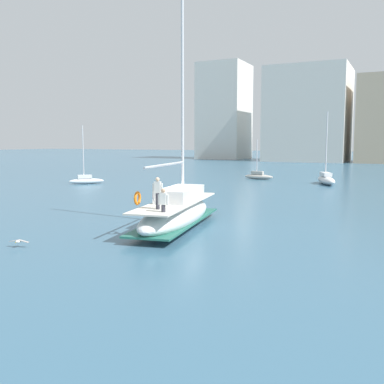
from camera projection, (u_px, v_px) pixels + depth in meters
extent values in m
plane|color=#38607A|center=(180.00, 225.00, 25.07)|extent=(400.00, 400.00, 0.00)
ellipsoid|color=silver|center=(176.00, 215.00, 24.18)|extent=(3.96, 9.87, 1.40)
cube|color=#236656|center=(176.00, 221.00, 24.21)|extent=(3.95, 9.68, 0.10)
cube|color=beige|center=(176.00, 202.00, 24.09)|extent=(3.69, 9.36, 0.08)
cube|color=silver|center=(180.00, 194.00, 24.73)|extent=(2.37, 4.54, 0.70)
cylinder|color=silver|center=(183.00, 100.00, 24.58)|extent=(0.16, 0.16, 11.25)
cylinder|color=#B7B7BC|center=(166.00, 165.00, 22.24)|extent=(1.08, 5.70, 0.12)
cylinder|color=silver|center=(198.00, 185.00, 28.24)|extent=(0.90, 0.21, 0.06)
torus|color=orange|center=(137.00, 198.00, 21.84)|extent=(0.25, 0.71, 0.70)
cylinder|color=#33333D|center=(158.00, 201.00, 21.29)|extent=(0.20, 0.20, 0.80)
cube|color=white|center=(158.00, 187.00, 21.21)|extent=(0.35, 0.25, 0.56)
sphere|color=beige|center=(158.00, 179.00, 21.17)|extent=(0.20, 0.20, 0.20)
cylinder|color=white|center=(153.00, 188.00, 21.28)|extent=(0.09, 0.09, 0.50)
cylinder|color=white|center=(162.00, 188.00, 21.16)|extent=(0.09, 0.09, 0.50)
cylinder|color=#33333D|center=(163.00, 208.00, 20.48)|extent=(0.20, 0.20, 0.35)
cube|color=white|center=(163.00, 199.00, 20.43)|extent=(0.35, 0.25, 0.56)
sphere|color=tan|center=(163.00, 190.00, 20.38)|extent=(0.20, 0.20, 0.20)
cylinder|color=white|center=(159.00, 200.00, 20.49)|extent=(0.09, 0.09, 0.50)
cylinder|color=white|center=(168.00, 200.00, 20.37)|extent=(0.09, 0.09, 0.50)
torus|color=silver|center=(159.00, 196.00, 21.50)|extent=(0.76, 0.19, 0.76)
ellipsoid|color=silver|center=(326.00, 180.00, 48.88)|extent=(3.42, 5.71, 0.91)
cube|color=silver|center=(326.00, 174.00, 49.08)|extent=(1.67, 2.41, 0.40)
cylinder|color=silver|center=(326.00, 144.00, 48.83)|extent=(0.14, 0.14, 7.18)
ellipsoid|color=#B7B2A8|center=(259.00, 177.00, 55.47)|extent=(3.87, 1.17, 0.62)
cube|color=#B7B2A8|center=(257.00, 173.00, 55.50)|extent=(1.57, 0.69, 0.40)
cylinder|color=silver|center=(257.00, 157.00, 55.32)|extent=(0.11, 0.11, 4.40)
ellipsoid|color=silver|center=(87.00, 181.00, 49.40)|extent=(3.38, 3.38, 0.63)
cube|color=silver|center=(85.00, 177.00, 49.27)|extent=(1.51, 1.51, 0.40)
cylinder|color=silver|center=(83.00, 152.00, 48.92)|extent=(0.11, 0.11, 5.92)
ellipsoid|color=silver|center=(19.00, 241.00, 19.78)|extent=(0.27, 0.39, 0.16)
sphere|color=silver|center=(17.00, 242.00, 19.59)|extent=(0.11, 0.11, 0.11)
cone|color=gold|center=(16.00, 242.00, 19.53)|extent=(0.06, 0.08, 0.04)
cube|color=#9E9993|center=(24.00, 241.00, 19.73)|extent=(0.49, 0.26, 0.12)
cube|color=#9E9993|center=(14.00, 241.00, 19.82)|extent=(0.49, 0.26, 0.12)
cube|color=silver|center=(224.00, 112.00, 120.84)|extent=(12.17, 13.15, 25.89)
cube|color=silver|center=(309.00, 115.00, 106.79)|extent=(18.84, 17.94, 22.45)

